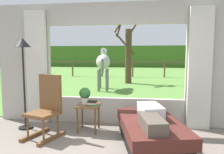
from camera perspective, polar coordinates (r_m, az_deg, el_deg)
name	(u,v)px	position (r m, az deg, el deg)	size (l,w,h in m)	color
back_wall_with_window	(115,65)	(4.63, 0.77, 3.05)	(5.20, 0.12, 2.55)	#ADA599
curtain_panel_left	(37,67)	(4.99, -19.09, 2.37)	(0.44, 0.10, 2.40)	beige
curtain_panel_right	(200,69)	(4.60, 21.95, 1.98)	(0.44, 0.10, 2.40)	beige
outdoor_pasture_lawn	(133,75)	(15.57, 5.62, 0.57)	(36.00, 21.68, 0.02)	#568438
distant_hill_ridge	(137,56)	(25.34, 6.48, 5.36)	(36.00, 2.00, 2.40)	#3F6624
recliner_sofa	(150,132)	(3.74, 9.92, -13.93)	(1.25, 1.86, 0.42)	black
reclining_person	(151,115)	(3.60, 10.04, -9.66)	(0.46, 1.43, 0.22)	silver
rocking_chair	(47,107)	(4.13, -16.73, -7.46)	(0.65, 0.79, 1.12)	brown
side_table	(88,109)	(4.28, -6.22, -8.41)	(0.44, 0.44, 0.52)	brown
potted_plant	(85,95)	(4.29, -7.10, -4.58)	(0.22, 0.22, 0.32)	silver
book_stack	(92,103)	(4.16, -5.16, -6.82)	(0.20, 0.14, 0.09)	#337247
floor_lamp_left	(23,56)	(4.61, -22.26, 5.17)	(0.32, 0.32, 1.80)	black
horse	(103,62)	(9.00, -2.30, 3.91)	(0.71, 1.81, 1.73)	#B2B2AD
pasture_tree	(128,53)	(10.94, 4.15, 6.24)	(1.20, 1.38, 3.38)	#4C3823
pasture_fence_line	(133,66)	(14.08, 5.44, 2.99)	(16.10, 0.10, 1.10)	brown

